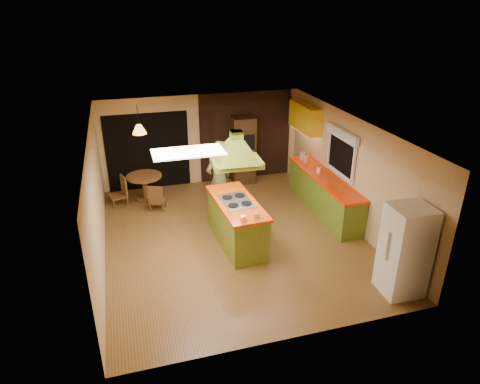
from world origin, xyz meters
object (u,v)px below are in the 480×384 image
object	(u,v)px
kitchen_island	(237,222)
wall_oven	(243,150)
man	(219,180)
refrigerator	(405,251)
canister_large	(302,156)
dining_table	(145,183)

from	to	relation	value
kitchen_island	wall_oven	world-z (taller)	wall_oven
man	refrigerator	bearing A→B (deg)	102.17
wall_oven	canister_large	bearing A→B (deg)	-38.19
wall_oven	dining_table	bearing A→B (deg)	-168.83
man	canister_large	xyz separation A→B (m)	(2.45, 0.78, 0.07)
canister_large	refrigerator	bearing A→B (deg)	-90.52
kitchen_island	canister_large	distance (m)	3.25
kitchen_island	dining_table	world-z (taller)	kitchen_island
wall_oven	canister_large	world-z (taller)	wall_oven
refrigerator	canister_large	world-z (taller)	refrigerator
kitchen_island	man	world-z (taller)	man
man	refrigerator	xyz separation A→B (m)	(2.41, -3.74, -0.10)
dining_table	canister_large	bearing A→B (deg)	-8.72
man	canister_large	world-z (taller)	man
kitchen_island	dining_table	xyz separation A→B (m)	(-1.70, 2.76, -0.03)
man	dining_table	size ratio (longest dim) A/B	2.10
man	refrigerator	distance (m)	4.45
wall_oven	dining_table	xyz separation A→B (m)	(-2.79, -0.47, -0.47)
refrigerator	canister_large	xyz separation A→B (m)	(0.04, 4.52, 0.18)
kitchen_island	dining_table	bearing A→B (deg)	118.49
kitchen_island	refrigerator	bearing A→B (deg)	-48.56
refrigerator	dining_table	world-z (taller)	refrigerator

